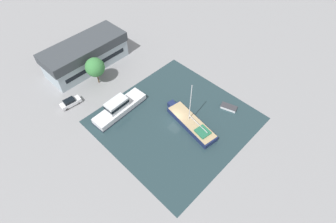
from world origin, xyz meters
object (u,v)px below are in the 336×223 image
at_px(motor_cruiser, 119,107).
at_px(quay_tree_near_building, 95,67).
at_px(warehouse_building, 86,54).
at_px(sailboat_moored, 191,123).
at_px(parked_car, 70,102).
at_px(small_dinghy, 229,107).

bearing_deg(motor_cruiser, quay_tree_near_building, -15.07).
xyz_separation_m(warehouse_building, motor_cruiser, (-4.11, -17.36, -2.02)).
relative_size(quay_tree_near_building, sailboat_moored, 0.51).
bearing_deg(warehouse_building, parked_car, -141.28).
height_order(warehouse_building, parked_car, warehouse_building).
height_order(parked_car, small_dinghy, parked_car).
bearing_deg(sailboat_moored, warehouse_building, 105.44).
height_order(motor_cruiser, small_dinghy, motor_cruiser).
height_order(quay_tree_near_building, parked_car, quay_tree_near_building).
xyz_separation_m(warehouse_building, small_dinghy, (12.61, -33.19, -2.93)).
bearing_deg(motor_cruiser, sailboat_moored, -152.26).
height_order(sailboat_moored, small_dinghy, sailboat_moored).
relative_size(quay_tree_near_building, parked_car, 1.48).
distance_m(sailboat_moored, small_dinghy, 9.40).
distance_m(warehouse_building, motor_cruiser, 17.95).
height_order(warehouse_building, sailboat_moored, sailboat_moored).
bearing_deg(motor_cruiser, parked_car, 31.73).
distance_m(warehouse_building, sailboat_moored, 30.74).
relative_size(parked_car, motor_cruiser, 0.36).
relative_size(warehouse_building, small_dinghy, 5.46).
bearing_deg(warehouse_building, sailboat_moored, -84.16).
bearing_deg(warehouse_building, small_dinghy, -70.18).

